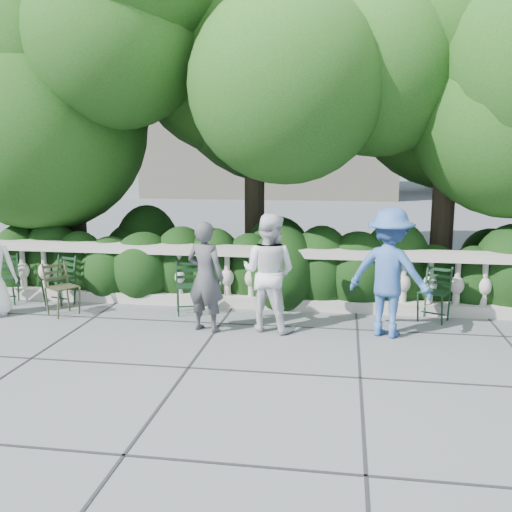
# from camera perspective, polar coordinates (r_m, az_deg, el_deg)

# --- Properties ---
(ground) EXTENTS (90.00, 90.00, 0.00)m
(ground) POSITION_cam_1_polar(r_m,az_deg,el_deg) (7.71, -1.16, -8.66)
(ground) COLOR #54575C
(ground) RESTS_ON ground
(balustrade) EXTENTS (12.00, 0.44, 1.00)m
(balustrade) POSITION_cam_1_polar(r_m,az_deg,el_deg) (9.29, 0.76, -2.25)
(balustrade) COLOR #9E998E
(balustrade) RESTS_ON ground
(shrub_hedge) EXTENTS (15.00, 2.60, 1.70)m
(shrub_hedge) POSITION_cam_1_polar(r_m,az_deg,el_deg) (10.56, 1.68, -3.42)
(shrub_hedge) COLOR black
(shrub_hedge) RESTS_ON ground
(tree_canopy) EXTENTS (15.04, 6.52, 6.78)m
(tree_canopy) POSITION_cam_1_polar(r_m,az_deg,el_deg) (10.49, 5.86, 18.23)
(tree_canopy) COLOR #3F3023
(tree_canopy) RESTS_ON ground
(chair_a) EXTENTS (0.57, 0.60, 0.84)m
(chair_a) POSITION_cam_1_polar(r_m,az_deg,el_deg) (10.38, -23.93, -4.57)
(chair_a) COLOR black
(chair_a) RESTS_ON ground
(chair_b) EXTENTS (0.56, 0.59, 0.84)m
(chair_b) POSITION_cam_1_polar(r_m,az_deg,el_deg) (9.98, -19.57, -4.84)
(chair_b) COLOR black
(chair_b) RESTS_ON ground
(chair_d) EXTENTS (0.57, 0.60, 0.84)m
(chair_d) POSITION_cam_1_polar(r_m,az_deg,el_deg) (8.96, -6.59, -6.00)
(chair_d) COLOR black
(chair_d) RESTS_ON ground
(chair_e) EXTENTS (0.61, 0.62, 0.84)m
(chair_e) POSITION_cam_1_polar(r_m,az_deg,el_deg) (8.93, 16.96, -6.45)
(chair_e) COLOR black
(chair_e) RESTS_ON ground
(chair_weathered) EXTENTS (0.64, 0.63, 0.84)m
(chair_weathered) POSITION_cam_1_polar(r_m,az_deg,el_deg) (9.34, -18.21, -5.78)
(chair_weathered) COLOR black
(chair_weathered) RESTS_ON ground
(person_woman_grey) EXTENTS (0.66, 0.54, 1.57)m
(person_woman_grey) POSITION_cam_1_polar(r_m,az_deg,el_deg) (8.04, -5.06, -2.07)
(person_woman_grey) COLOR #3C3D40
(person_woman_grey) RESTS_ON ground
(person_casual_man) EXTENTS (0.96, 0.83, 1.68)m
(person_casual_man) POSITION_cam_1_polar(r_m,az_deg,el_deg) (8.05, 1.27, -1.65)
(person_casual_man) COLOR silver
(person_casual_man) RESTS_ON ground
(person_older_blue) EXTENTS (1.31, 1.04, 1.78)m
(person_older_blue) POSITION_cam_1_polar(r_m,az_deg,el_deg) (8.00, 13.20, -1.63)
(person_older_blue) COLOR #315493
(person_older_blue) RESTS_ON ground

